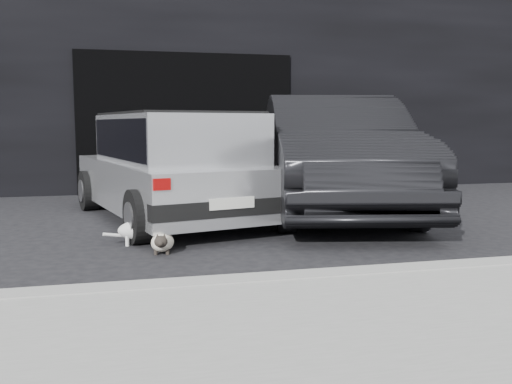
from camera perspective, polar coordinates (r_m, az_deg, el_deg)
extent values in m
plane|color=black|center=(6.88, -11.00, -4.09)|extent=(80.00, 80.00, 0.00)
cube|color=black|center=(12.88, -8.15, 12.16)|extent=(34.00, 4.00, 5.00)
cube|color=black|center=(10.82, -6.95, 6.84)|extent=(4.00, 0.10, 2.60)
cube|color=gray|center=(4.53, 3.69, -8.93)|extent=(18.00, 0.25, 0.12)
cube|color=gray|center=(3.46, 9.89, -14.14)|extent=(18.00, 2.20, 0.11)
cube|color=silver|center=(7.81, -8.43, 0.85)|extent=(2.57, 4.16, 0.62)
cube|color=silver|center=(7.58, -8.03, 5.34)|extent=(2.07, 2.86, 0.62)
cube|color=black|center=(7.58, -8.03, 5.34)|extent=(2.06, 2.77, 0.50)
cube|color=black|center=(6.09, -2.73, -1.60)|extent=(1.74, 0.56, 0.18)
cube|color=black|center=(9.59, -12.03, 1.34)|extent=(1.74, 0.56, 0.18)
cube|color=silver|center=(6.01, -2.40, -1.14)|extent=(0.51, 0.13, 0.12)
cube|color=#8C0707|center=(5.71, -9.40, 0.76)|extent=(0.18, 0.07, 0.12)
cube|color=#8C0707|center=(6.34, 3.85, 1.44)|extent=(0.18, 0.07, 0.12)
cube|color=black|center=(7.58, -8.07, 7.78)|extent=(2.01, 2.61, 0.03)
cylinder|color=black|center=(6.27, -11.59, -2.41)|extent=(0.35, 0.63, 0.60)
cylinder|color=slate|center=(6.24, -12.64, -2.48)|extent=(0.09, 0.32, 0.33)
cylinder|color=black|center=(6.91, 2.00, -1.43)|extent=(0.35, 0.63, 0.60)
cylinder|color=slate|center=(6.97, 2.86, -1.36)|extent=(0.09, 0.32, 0.33)
cylinder|color=black|center=(8.90, -16.36, 0.16)|extent=(0.35, 0.63, 0.60)
cylinder|color=slate|center=(8.88, -17.12, 0.12)|extent=(0.09, 0.32, 0.33)
cylinder|color=black|center=(9.36, -6.18, 0.71)|extent=(0.35, 0.63, 0.60)
cylinder|color=slate|center=(9.41, -5.51, 0.75)|extent=(0.09, 0.32, 0.33)
imported|color=black|center=(8.33, 7.71, 3.77)|extent=(2.86, 5.44, 1.71)
ellipsoid|color=beige|center=(5.87, -9.33, -4.96)|extent=(0.29, 0.49, 0.18)
ellipsoid|color=beige|center=(5.75, -9.41, -4.99)|extent=(0.23, 0.23, 0.17)
ellipsoid|color=black|center=(5.63, -9.49, -4.93)|extent=(0.15, 0.13, 0.12)
sphere|color=black|center=(5.58, -9.53, -5.10)|extent=(0.05, 0.05, 0.05)
cone|color=black|center=(5.63, -9.15, -4.35)|extent=(0.05, 0.06, 0.06)
cone|color=black|center=(5.63, -9.84, -4.36)|extent=(0.05, 0.06, 0.06)
cylinder|color=black|center=(5.75, -8.83, -5.92)|extent=(0.04, 0.04, 0.06)
cylinder|color=black|center=(5.75, -9.98, -5.93)|extent=(0.04, 0.04, 0.06)
cylinder|color=black|center=(6.01, -8.69, -5.35)|extent=(0.04, 0.04, 0.06)
cylinder|color=black|center=(6.02, -9.79, -5.36)|extent=(0.04, 0.04, 0.06)
cylinder|color=black|center=(6.12, -9.18, -4.75)|extent=(0.08, 0.26, 0.08)
ellipsoid|color=silver|center=(6.25, -11.41, -3.75)|extent=(0.51, 0.28, 0.21)
ellipsoid|color=silver|center=(6.24, -10.29, -3.52)|extent=(0.22, 0.22, 0.18)
ellipsoid|color=white|center=(6.23, -9.12, -2.84)|extent=(0.13, 0.15, 0.13)
sphere|color=white|center=(6.24, -8.60, -2.89)|extent=(0.06, 0.06, 0.06)
cone|color=white|center=(6.26, -9.27, -2.26)|extent=(0.06, 0.05, 0.07)
cone|color=white|center=(6.19, -9.25, -2.36)|extent=(0.06, 0.05, 0.07)
cylinder|color=white|center=(6.33, -10.06, -4.46)|extent=(0.04, 0.04, 0.12)
cylinder|color=white|center=(6.21, -10.05, -4.68)|extent=(0.04, 0.04, 0.12)
cylinder|color=white|center=(6.33, -12.70, -4.52)|extent=(0.04, 0.04, 0.12)
cylinder|color=white|center=(6.21, -12.75, -4.74)|extent=(0.04, 0.04, 0.12)
cylinder|color=white|center=(6.27, -13.86, -4.22)|extent=(0.27, 0.11, 0.08)
ellipsoid|color=gray|center=(6.23, -12.25, -3.60)|extent=(0.19, 0.14, 0.09)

